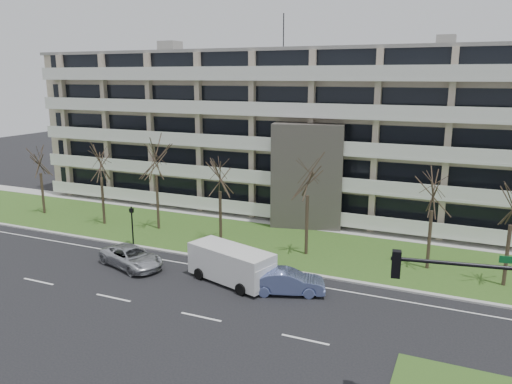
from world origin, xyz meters
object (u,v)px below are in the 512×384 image
at_px(silver_pickup, 131,257).
at_px(blue_sedan, 287,282).
at_px(white_van, 232,262).
at_px(traffic_signal, 489,314).
at_px(pedestrian_signal, 132,220).

xyz_separation_m(silver_pickup, blue_sedan, (11.35, 0.26, 0.04)).
bearing_deg(white_van, traffic_signal, -10.66).
relative_size(traffic_signal, pedestrian_signal, 2.15).
height_order(traffic_signal, pedestrian_signal, traffic_signal).
bearing_deg(silver_pickup, traffic_signal, -90.06).
bearing_deg(pedestrian_signal, white_van, -6.80).
distance_m(blue_sedan, pedestrian_signal, 14.66).
distance_m(white_van, pedestrian_signal, 10.91).
relative_size(blue_sedan, white_van, 0.73).
relative_size(white_van, traffic_signal, 0.94).
xyz_separation_m(blue_sedan, traffic_signal, (10.69, -7.49, 3.53)).
height_order(blue_sedan, traffic_signal, traffic_signal).
bearing_deg(pedestrian_signal, traffic_signal, -12.54).
distance_m(silver_pickup, white_van, 7.58).
distance_m(white_van, traffic_signal, 16.67).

